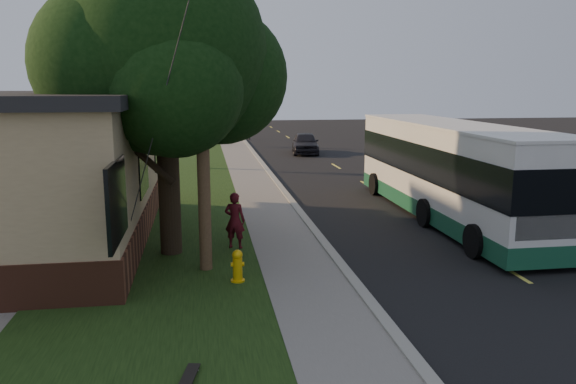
% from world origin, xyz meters
% --- Properties ---
extents(ground, '(120.00, 120.00, 0.00)m').
position_xyz_m(ground, '(0.00, 0.00, 0.00)').
color(ground, black).
rests_on(ground, ground).
extents(road, '(8.00, 80.00, 0.01)m').
position_xyz_m(road, '(4.00, 10.00, 0.01)').
color(road, black).
rests_on(road, ground).
extents(curb, '(0.25, 80.00, 0.12)m').
position_xyz_m(curb, '(0.00, 10.00, 0.06)').
color(curb, gray).
rests_on(curb, ground).
extents(sidewalk, '(2.00, 80.00, 0.08)m').
position_xyz_m(sidewalk, '(-1.00, 10.00, 0.04)').
color(sidewalk, slate).
rests_on(sidewalk, ground).
extents(grass_verge, '(5.00, 80.00, 0.07)m').
position_xyz_m(grass_verge, '(-4.50, 10.00, 0.04)').
color(grass_verge, black).
rests_on(grass_verge, ground).
extents(fire_hydrant, '(0.32, 0.32, 0.74)m').
position_xyz_m(fire_hydrant, '(-2.60, 0.00, 0.43)').
color(fire_hydrant, '#DFA90B').
rests_on(fire_hydrant, grass_verge).
extents(utility_pole, '(2.86, 3.21, 9.07)m').
position_xyz_m(utility_pole, '(-3.31, 0.99, 4.63)').
color(utility_pole, '#473321').
rests_on(utility_pole, ground).
extents(leafy_tree, '(6.30, 6.00, 7.80)m').
position_xyz_m(leafy_tree, '(-4.17, 2.65, 5.17)').
color(leafy_tree, black).
rests_on(leafy_tree, grass_verge).
extents(bare_tree_near, '(1.38, 1.21, 4.31)m').
position_xyz_m(bare_tree_near, '(-3.50, 18.00, 2.15)').
color(bare_tree_near, black).
rests_on(bare_tree_near, grass_verge).
extents(bare_tree_far, '(1.38, 1.21, 4.03)m').
position_xyz_m(bare_tree_far, '(-3.00, 30.00, 2.00)').
color(bare_tree_far, black).
rests_on(bare_tree_far, grass_verge).
extents(traffic_signal, '(0.18, 0.22, 5.50)m').
position_xyz_m(traffic_signal, '(0.50, 34.00, 3.16)').
color(traffic_signal, '#2D2D30').
rests_on(traffic_signal, ground).
extents(transit_bus, '(2.74, 11.86, 3.21)m').
position_xyz_m(transit_bus, '(4.87, 5.35, 1.71)').
color(transit_bus, silver).
rests_on(transit_bus, ground).
extents(skateboarder, '(0.65, 0.54, 1.54)m').
position_xyz_m(skateboarder, '(-2.50, 2.68, 0.84)').
color(skateboarder, '#470E15').
rests_on(skateboarder, grass_verge).
extents(skateboard_main, '(0.35, 0.80, 0.07)m').
position_xyz_m(skateboard_main, '(-3.60, -4.24, 0.12)').
color(skateboard_main, black).
rests_on(skateboard_main, grass_verge).
extents(dumpster, '(1.90, 1.67, 1.41)m').
position_xyz_m(dumpster, '(-7.69, 4.86, 0.75)').
color(dumpster, black).
rests_on(dumpster, building_lot).
extents(distant_car, '(2.18, 4.31, 1.41)m').
position_xyz_m(distant_car, '(3.37, 24.14, 0.70)').
color(distant_car, black).
rests_on(distant_car, ground).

